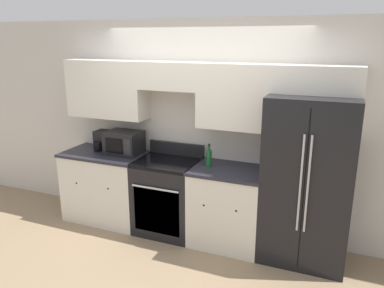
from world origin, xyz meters
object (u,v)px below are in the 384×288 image
object	(u,v)px
oven_range	(168,196)
refrigerator	(308,180)
microwave	(124,143)
bottle	(209,158)

from	to	relation	value
oven_range	refrigerator	world-z (taller)	refrigerator
oven_range	microwave	distance (m)	0.88
refrigerator	microwave	distance (m)	2.29
oven_range	refrigerator	xyz separation A→B (m)	(1.65, 0.06, 0.44)
microwave	bottle	distance (m)	1.18
refrigerator	bottle	world-z (taller)	refrigerator
microwave	bottle	size ratio (longest dim) A/B	1.63
refrigerator	bottle	distance (m)	1.12
oven_range	bottle	xyz separation A→B (m)	(0.54, 0.01, 0.57)
microwave	bottle	xyz separation A→B (m)	(1.18, -0.06, -0.04)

